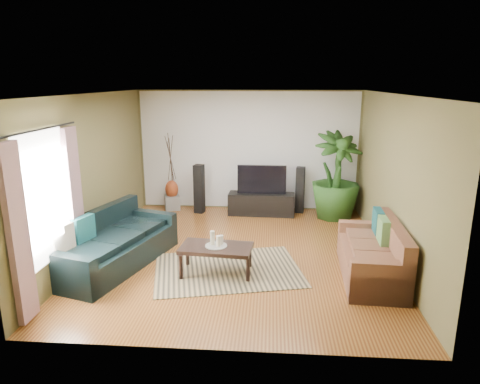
# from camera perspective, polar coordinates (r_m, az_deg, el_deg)

# --- Properties ---
(floor) EXTENTS (5.50, 5.50, 0.00)m
(floor) POSITION_cam_1_polar(r_m,az_deg,el_deg) (7.49, -0.12, -8.19)
(floor) COLOR brown
(floor) RESTS_ON ground
(ceiling) EXTENTS (5.50, 5.50, 0.00)m
(ceiling) POSITION_cam_1_polar(r_m,az_deg,el_deg) (6.90, -0.13, 12.94)
(ceiling) COLOR white
(ceiling) RESTS_ON ground
(wall_back) EXTENTS (5.00, 0.00, 5.00)m
(wall_back) POSITION_cam_1_polar(r_m,az_deg,el_deg) (9.76, 1.12, 5.50)
(wall_back) COLOR brown
(wall_back) RESTS_ON ground
(wall_front) EXTENTS (5.00, 0.00, 5.00)m
(wall_front) POSITION_cam_1_polar(r_m,az_deg,el_deg) (4.44, -2.86, -5.91)
(wall_front) COLOR brown
(wall_front) RESTS_ON ground
(wall_left) EXTENTS (0.00, 5.50, 5.50)m
(wall_left) POSITION_cam_1_polar(r_m,az_deg,el_deg) (7.67, -19.09, 2.14)
(wall_left) COLOR brown
(wall_left) RESTS_ON ground
(wall_right) EXTENTS (0.00, 5.50, 5.50)m
(wall_right) POSITION_cam_1_polar(r_m,az_deg,el_deg) (7.32, 19.79, 1.50)
(wall_right) COLOR brown
(wall_right) RESTS_ON ground
(backwall_panel) EXTENTS (4.90, 0.00, 4.90)m
(backwall_panel) POSITION_cam_1_polar(r_m,az_deg,el_deg) (9.76, 1.12, 5.49)
(backwall_panel) COLOR white
(backwall_panel) RESTS_ON ground
(window_pane) EXTENTS (0.00, 1.80, 1.80)m
(window_pane) POSITION_cam_1_polar(r_m,az_deg,el_deg) (6.26, -24.62, -0.65)
(window_pane) COLOR white
(window_pane) RESTS_ON ground
(curtain_near) EXTENTS (0.08, 0.35, 2.20)m
(curtain_near) POSITION_cam_1_polar(r_m,az_deg,el_deg) (5.69, -27.48, -5.08)
(curtain_near) COLOR gray
(curtain_near) RESTS_ON ground
(curtain_far) EXTENTS (0.08, 0.35, 2.20)m
(curtain_far) POSITION_cam_1_polar(r_m,az_deg,el_deg) (6.94, -21.13, -1.02)
(curtain_far) COLOR gray
(curtain_far) RESTS_ON ground
(curtain_rod) EXTENTS (0.03, 1.90, 0.03)m
(curtain_rod) POSITION_cam_1_polar(r_m,az_deg,el_deg) (6.08, -25.11, 7.55)
(curtain_rod) COLOR black
(curtain_rod) RESTS_ON ground
(sofa_left) EXTENTS (1.63, 2.52, 0.85)m
(sofa_left) POSITION_cam_1_polar(r_m,az_deg,el_deg) (7.19, -16.47, -6.17)
(sofa_left) COLOR black
(sofa_left) RESTS_ON floor
(sofa_right) EXTENTS (0.92, 1.87, 0.85)m
(sofa_right) POSITION_cam_1_polar(r_m,az_deg,el_deg) (6.80, 17.11, -7.45)
(sofa_right) COLOR brown
(sofa_right) RESTS_ON floor
(area_rug) EXTENTS (2.57, 2.07, 0.01)m
(area_rug) POSITION_cam_1_polar(r_m,az_deg,el_deg) (6.88, -1.66, -10.30)
(area_rug) COLOR tan
(area_rug) RESTS_ON floor
(coffee_table) EXTENTS (1.14, 0.70, 0.45)m
(coffee_table) POSITION_cam_1_polar(r_m,az_deg,el_deg) (6.70, -3.17, -8.99)
(coffee_table) COLOR black
(coffee_table) RESTS_ON floor
(candle_tray) EXTENTS (0.34, 0.34, 0.01)m
(candle_tray) POSITION_cam_1_polar(r_m,az_deg,el_deg) (6.61, -3.20, -7.16)
(candle_tray) COLOR gray
(candle_tray) RESTS_ON coffee_table
(candle_tall) EXTENTS (0.07, 0.07, 0.22)m
(candle_tall) POSITION_cam_1_polar(r_m,az_deg,el_deg) (6.60, -3.70, -6.11)
(candle_tall) COLOR beige
(candle_tall) RESTS_ON candle_tray
(candle_mid) EXTENTS (0.07, 0.07, 0.17)m
(candle_mid) POSITION_cam_1_polar(r_m,az_deg,el_deg) (6.53, -2.91, -6.56)
(candle_mid) COLOR white
(candle_mid) RESTS_ON candle_tray
(candle_short) EXTENTS (0.07, 0.07, 0.14)m
(candle_short) POSITION_cam_1_polar(r_m,az_deg,el_deg) (6.63, -2.54, -6.38)
(candle_short) COLOR beige
(candle_short) RESTS_ON candle_tray
(tv_stand) EXTENTS (1.47, 0.50, 0.49)m
(tv_stand) POSITION_cam_1_polar(r_m,az_deg,el_deg) (9.51, 2.87, -1.61)
(tv_stand) COLOR black
(tv_stand) RESTS_ON floor
(television) EXTENTS (1.07, 0.06, 0.63)m
(television) POSITION_cam_1_polar(r_m,az_deg,el_deg) (9.39, 2.92, 1.69)
(television) COLOR black
(television) RESTS_ON tv_stand
(speaker_left) EXTENTS (0.24, 0.26, 1.10)m
(speaker_left) POSITION_cam_1_polar(r_m,az_deg,el_deg) (9.62, -5.46, 0.42)
(speaker_left) COLOR black
(speaker_left) RESTS_ON floor
(speaker_right) EXTENTS (0.22, 0.24, 1.04)m
(speaker_right) POSITION_cam_1_polar(r_m,az_deg,el_deg) (9.70, 8.01, 0.28)
(speaker_right) COLOR black
(speaker_right) RESTS_ON floor
(potted_plant) EXTENTS (1.40, 1.40, 1.87)m
(potted_plant) POSITION_cam_1_polar(r_m,az_deg,el_deg) (9.36, 12.64, 2.15)
(potted_plant) COLOR #214818
(potted_plant) RESTS_ON floor
(plant_pot) EXTENTS (0.34, 0.34, 0.27)m
(plant_pot) POSITION_cam_1_polar(r_m,az_deg,el_deg) (9.56, 12.38, -2.53)
(plant_pot) COLOR black
(plant_pot) RESTS_ON floor
(pedestal) EXTENTS (0.42, 0.42, 0.33)m
(pedestal) POSITION_cam_1_polar(r_m,az_deg,el_deg) (10.03, -9.02, -1.38)
(pedestal) COLOR gray
(pedestal) RESTS_ON floor
(vase) EXTENTS (0.30, 0.30, 0.42)m
(vase) POSITION_cam_1_polar(r_m,az_deg,el_deg) (9.95, -9.09, 0.36)
(vase) COLOR maroon
(vase) RESTS_ON pedestal
(side_table) EXTENTS (0.48, 0.48, 0.48)m
(side_table) POSITION_cam_1_polar(r_m,az_deg,el_deg) (8.33, -15.52, -4.59)
(side_table) COLOR brown
(side_table) RESTS_ON floor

